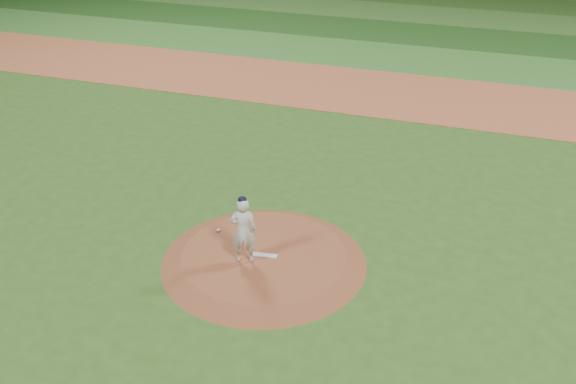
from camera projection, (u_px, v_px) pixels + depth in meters
The scene contains 9 objects.
ground at pixel (264, 262), 17.23m from camera, with size 120.00×120.00×0.00m, color #2D541B.
infield_dirt_band at pixel (374, 92), 28.84m from camera, with size 70.00×6.00×0.02m, color #A35532.
outfield_stripe_0 at pixel (397, 57), 33.40m from camera, with size 70.00×5.00×0.02m, color #346F28.
outfield_stripe_1 at pixel (412, 33), 37.54m from camera, with size 70.00×5.00×0.02m, color #1C4817.
outfield_stripe_2 at pixel (425, 14), 41.69m from camera, with size 70.00×5.00×0.02m, color #356625.
pitchers_mound at pixel (264, 258), 17.17m from camera, with size 5.50×5.50×0.25m, color brown.
pitching_rubber at pixel (265, 255), 17.03m from camera, with size 0.66×0.17×0.03m, color silver.
rosin_bag at pixel (218, 230), 18.09m from camera, with size 0.12×0.12×0.07m, color silver.
pitcher_on_mound at pixel (243, 230), 16.40m from camera, with size 0.79×0.65×1.92m.
Camera 1 is at (5.21, -13.22, 9.95)m, focal length 40.00 mm.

